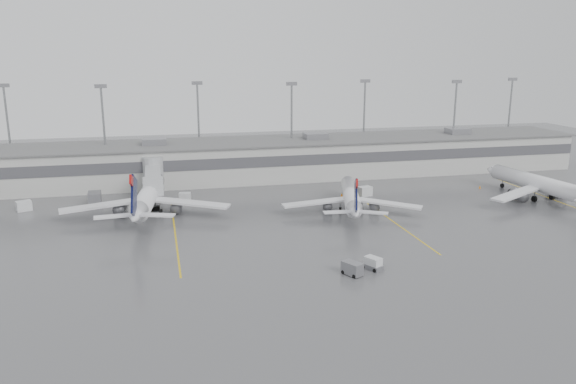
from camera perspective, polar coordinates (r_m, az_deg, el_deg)
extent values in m
plane|color=#4F5052|center=(69.83, 3.98, -8.69)|extent=(260.00, 260.00, 0.00)
cube|color=#B3B3AD|center=(123.16, -3.96, 3.27)|extent=(150.00, 16.00, 8.00)
cube|color=#47474C|center=(115.18, -3.31, 3.03)|extent=(150.00, 0.15, 2.20)
cube|color=#606060|center=(122.47, -3.99, 5.13)|extent=(152.00, 17.00, 0.30)
cube|color=slate|center=(139.31, 16.86, 5.95)|extent=(5.00, 4.00, 1.30)
cylinder|color=gray|center=(133.62, -26.48, 5.28)|extent=(0.44, 0.44, 20.00)
cube|color=slate|center=(132.71, -26.97, 9.63)|extent=(2.40, 0.50, 0.80)
cylinder|color=gray|center=(123.08, -18.14, 5.43)|extent=(0.44, 0.44, 20.00)
cube|color=slate|center=(122.10, -18.50, 10.16)|extent=(2.40, 0.50, 0.80)
cylinder|color=gray|center=(130.39, -9.05, 6.39)|extent=(0.44, 0.44, 20.00)
cube|color=slate|center=(129.46, -9.23, 10.87)|extent=(2.40, 0.50, 0.80)
cylinder|color=gray|center=(126.09, 0.36, 6.31)|extent=(0.44, 0.44, 20.00)
cube|color=slate|center=(125.13, 0.37, 10.95)|extent=(2.40, 0.50, 0.80)
cylinder|color=gray|center=(139.11, 7.72, 6.91)|extent=(0.44, 0.44, 20.00)
cube|color=slate|center=(138.24, 7.86, 11.11)|extent=(2.40, 0.50, 0.80)
cylinder|color=gray|center=(140.88, 16.49, 6.55)|extent=(0.44, 0.44, 20.00)
cube|color=slate|center=(140.02, 16.78, 10.69)|extent=(2.40, 0.50, 0.80)
cylinder|color=gray|center=(157.80, 21.53, 6.90)|extent=(0.44, 0.44, 20.00)
cube|color=slate|center=(157.03, 21.87, 10.59)|extent=(2.40, 0.50, 0.80)
cylinder|color=#949699|center=(113.89, -13.52, 1.76)|extent=(4.00, 4.00, 7.00)
cube|color=#949699|center=(107.37, -13.54, 1.47)|extent=(2.80, 13.00, 2.60)
cube|color=#949699|center=(100.05, -13.53, 0.56)|extent=(3.40, 2.40, 3.00)
cylinder|color=gray|center=(100.75, -13.44, -1.05)|extent=(0.70, 0.70, 2.80)
cube|color=black|center=(101.02, -13.40, -1.62)|extent=(2.20, 1.20, 0.70)
cube|color=yellow|center=(89.61, -11.44, -3.75)|extent=(0.25, 40.00, 0.01)
cube|color=yellow|center=(96.88, 9.71, -2.32)|extent=(0.25, 40.00, 0.01)
cube|color=yellow|center=(114.85, 26.04, -0.98)|extent=(0.25, 40.00, 0.01)
cylinder|color=white|center=(99.17, -13.99, -0.30)|extent=(5.89, 22.97, 3.10)
cone|color=white|center=(111.55, -13.14, 1.32)|extent=(3.44, 3.26, 3.10)
cone|color=white|center=(85.92, -15.20, -2.29)|extent=(3.72, 5.52, 3.10)
cube|color=white|center=(97.90, -18.38, -1.29)|extent=(13.71, 5.19, 0.36)
cube|color=white|center=(95.83, -9.90, -1.10)|extent=(13.32, 8.14, 0.36)
cube|color=black|center=(84.66, -15.38, -0.44)|extent=(1.03, 5.82, 6.77)
cube|color=#990C0B|center=(82.76, -15.64, 1.13)|extent=(0.57, 2.12, 1.96)
cylinder|color=black|center=(108.75, -13.27, -0.44)|extent=(0.47, 0.97, 0.93)
cylinder|color=black|center=(98.17, -15.32, -2.06)|extent=(0.60, 1.19, 1.14)
cylinder|color=black|center=(97.55, -12.80, -2.01)|extent=(0.60, 1.19, 1.14)
cylinder|color=white|center=(98.51, 6.39, -0.33)|extent=(7.93, 19.36, 2.64)
cone|color=white|center=(109.12, 6.07, 1.09)|extent=(3.23, 3.11, 2.64)
cone|color=white|center=(87.13, 6.84, -2.02)|extent=(3.77, 4.97, 2.64)
cube|color=white|center=(96.11, 2.79, -1.06)|extent=(11.53, 2.66, 0.31)
cube|color=white|center=(96.90, 10.11, -1.14)|extent=(10.77, 8.33, 0.31)
cube|color=black|center=(86.03, 6.91, -0.46)|extent=(1.63, 4.84, 5.77)
cube|color=#990C0B|center=(84.38, 7.01, 0.85)|extent=(0.75, 1.79, 1.67)
cylinder|color=black|center=(106.74, 6.12, -0.45)|extent=(0.52, 0.85, 0.79)
cylinder|color=black|center=(97.27, 5.33, -1.81)|extent=(0.65, 1.04, 0.97)
cylinder|color=black|center=(97.51, 7.51, -1.83)|extent=(0.65, 1.04, 0.97)
cylinder|color=white|center=(115.68, 23.93, 0.87)|extent=(5.65, 22.19, 3.00)
cone|color=white|center=(124.62, 20.02, 2.10)|extent=(3.32, 3.14, 3.00)
cube|color=white|center=(109.15, 22.24, -0.13)|extent=(12.88, 7.84, 0.35)
cube|color=white|center=(118.92, 27.25, 0.44)|extent=(13.25, 5.04, 0.35)
cylinder|color=black|center=(122.64, 20.93, 0.62)|extent=(0.46, 0.94, 0.90)
cylinder|color=black|center=(113.40, 23.73, -0.64)|extent=(0.58, 1.15, 1.10)
cylinder|color=black|center=(116.30, 25.23, -0.45)|extent=(0.58, 1.15, 1.10)
cube|color=silver|center=(72.84, 8.62, -7.16)|extent=(2.20, 2.51, 1.60)
cube|color=slate|center=(73.02, 8.60, -7.52)|extent=(2.52, 2.91, 0.62)
cylinder|color=black|center=(73.06, 7.70, -7.53)|extent=(0.41, 0.53, 0.50)
cylinder|color=black|center=(74.08, 8.42, -7.24)|extent=(0.41, 0.53, 0.50)
cylinder|color=black|center=(72.01, 8.79, -7.90)|extent=(0.41, 0.53, 0.50)
cylinder|color=black|center=(73.05, 9.50, -7.60)|extent=(0.41, 0.53, 0.50)
cube|color=slate|center=(70.69, 6.55, -7.70)|extent=(2.53, 2.97, 1.57)
cylinder|color=black|center=(71.04, 5.62, -8.10)|extent=(0.43, 0.55, 0.52)
cylinder|color=black|center=(70.82, 7.45, -8.22)|extent=(0.43, 0.55, 0.52)
cube|color=silver|center=(108.22, -25.25, -1.28)|extent=(2.87, 2.43, 1.72)
cube|color=silver|center=(106.29, -10.42, -0.47)|extent=(2.33, 1.74, 1.51)
cube|color=silver|center=(108.99, 7.82, 0.08)|extent=(2.90, 2.31, 1.80)
cube|color=slate|center=(107.67, -19.04, -0.62)|extent=(2.44, 3.73, 2.26)
cone|color=orange|center=(105.07, -13.62, -1.04)|extent=(0.42, 0.42, 0.67)
cone|color=orange|center=(108.21, 5.48, -0.26)|extent=(0.44, 0.44, 0.71)
cone|color=orange|center=(120.47, 18.91, 0.50)|extent=(0.40, 0.40, 0.64)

